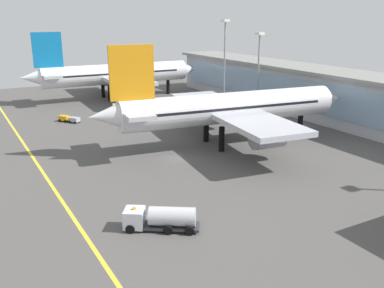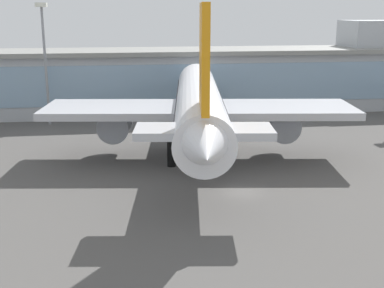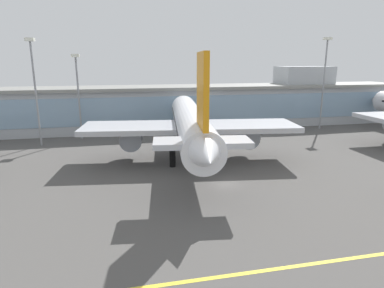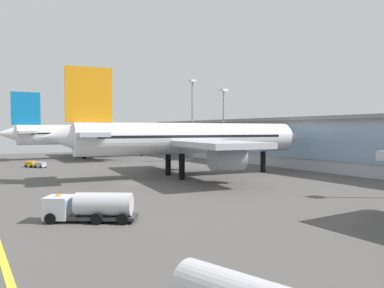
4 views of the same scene
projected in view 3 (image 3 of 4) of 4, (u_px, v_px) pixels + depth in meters
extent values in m
plane|color=#514F4C|center=(225.00, 184.00, 52.03)|extent=(192.07, 192.07, 0.00)
cube|color=yellow|center=(297.00, 266.00, 31.18)|extent=(153.66, 0.50, 0.01)
cube|color=#ADB2B7|center=(175.00, 109.00, 94.99)|extent=(137.20, 12.00, 11.24)
cube|color=#84A3BC|center=(179.00, 110.00, 89.12)|extent=(131.71, 0.20, 7.19)
cube|color=gray|center=(175.00, 87.00, 93.54)|extent=(140.20, 14.00, 0.80)
cube|color=#ADB2B7|center=(304.00, 76.00, 103.37)|extent=(16.00, 10.00, 6.00)
cylinder|color=black|center=(172.00, 154.00, 60.16)|extent=(1.10, 1.10, 4.75)
cylinder|color=black|center=(211.00, 153.00, 60.74)|extent=(1.10, 1.10, 4.75)
cylinder|color=black|center=(185.00, 131.00, 80.02)|extent=(1.10, 1.10, 4.75)
cylinder|color=silver|center=(190.00, 123.00, 62.64)|extent=(11.68, 44.39, 5.94)
cone|color=silver|center=(183.00, 107.00, 85.63)|extent=(6.30, 6.04, 5.64)
cone|color=silver|center=(207.00, 156.00, 39.25)|extent=(5.87, 7.14, 5.05)
cube|color=#84A3BC|center=(184.00, 104.00, 81.96)|extent=(4.96, 4.71, 1.78)
cube|color=black|center=(190.00, 121.00, 62.53)|extent=(10.82, 37.42, 0.48)
cube|color=#B7BAC1|center=(190.00, 127.00, 62.82)|extent=(41.27, 15.77, 0.95)
cylinder|color=#999EA8|center=(132.00, 138.00, 64.00)|extent=(4.87, 6.22, 4.16)
cylinder|color=#999EA8|center=(246.00, 136.00, 65.83)|extent=(4.87, 6.22, 4.16)
cube|color=orange|center=(203.00, 90.00, 42.05)|extent=(1.75, 7.94, 9.50)
cube|color=#B7BAC1|center=(202.00, 143.00, 43.70)|extent=(13.40, 6.49, 0.76)
cone|color=white|center=(377.00, 100.00, 100.26)|extent=(5.66, 5.37, 5.59)
cylinder|color=gray|center=(323.00, 86.00, 92.74)|extent=(0.44, 0.44, 24.40)
cube|color=silver|center=(328.00, 39.00, 89.71)|extent=(1.80, 1.80, 0.70)
cylinder|color=gray|center=(79.00, 99.00, 80.49)|extent=(0.44, 0.44, 19.74)
cube|color=silver|center=(75.00, 55.00, 78.03)|extent=(1.80, 1.80, 0.70)
cylinder|color=gray|center=(36.00, 95.00, 73.55)|extent=(0.44, 0.44, 22.93)
cube|color=silver|center=(30.00, 39.00, 70.69)|extent=(1.80, 1.80, 0.70)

